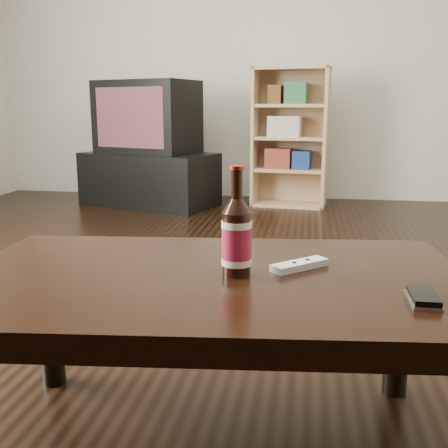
# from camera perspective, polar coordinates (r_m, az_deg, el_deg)

# --- Properties ---
(floor) EXTENTS (5.00, 6.00, 0.01)m
(floor) POSITION_cam_1_polar(r_m,az_deg,el_deg) (2.19, -3.98, -10.15)
(floor) COLOR black
(floor) RESTS_ON ground
(wall_back) EXTENTS (5.00, 0.02, 2.70)m
(wall_back) POSITION_cam_1_polar(r_m,az_deg,el_deg) (5.03, 3.97, 18.37)
(wall_back) COLOR beige
(wall_back) RESTS_ON ground
(tv_stand) EXTENTS (1.26, 0.90, 0.45)m
(tv_stand) POSITION_cam_1_polar(r_m,az_deg,el_deg) (4.64, -8.11, 4.87)
(tv_stand) COLOR black
(tv_stand) RESTS_ON floor
(tv) EXTENTS (0.93, 0.74, 0.61)m
(tv) POSITION_cam_1_polar(r_m,az_deg,el_deg) (4.60, -8.33, 11.43)
(tv) COLOR black
(tv) RESTS_ON tv_stand
(bookshelf) EXTENTS (0.66, 0.36, 1.17)m
(bookshelf) POSITION_cam_1_polar(r_m,az_deg,el_deg) (4.56, 7.16, 9.57)
(bookshelf) COLOR tan
(bookshelf) RESTS_ON floor
(coffee_table) EXTENTS (1.28, 0.83, 0.45)m
(coffee_table) POSITION_cam_1_polar(r_m,az_deg,el_deg) (1.27, -1.06, -8.03)
(coffee_table) COLOR black
(coffee_table) RESTS_ON floor
(beer_bottle) EXTENTS (0.09, 0.09, 0.26)m
(beer_bottle) POSITION_cam_1_polar(r_m,az_deg,el_deg) (1.22, 1.39, -1.47)
(beer_bottle) COLOR black
(beer_bottle) RESTS_ON coffee_table
(phone) EXTENTS (0.06, 0.11, 0.02)m
(phone) POSITION_cam_1_polar(r_m,az_deg,el_deg) (1.15, 20.85, -7.50)
(phone) COLOR #BDBDC0
(phone) RESTS_ON coffee_table
(remote) EXTENTS (0.14, 0.14, 0.02)m
(remote) POSITION_cam_1_polar(r_m,az_deg,el_deg) (1.31, 8.23, -4.45)
(remote) COLOR #B9B9BC
(remote) RESTS_ON coffee_table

